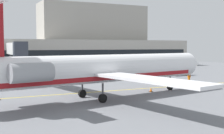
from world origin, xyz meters
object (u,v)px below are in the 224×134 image
object	(u,v)px
regional_jet	(99,69)
belt_loader	(111,69)
baggage_tug	(180,70)
marshaller	(189,80)

from	to	relation	value
regional_jet	belt_loader	bearing A→B (deg)	61.88
baggage_tug	belt_loader	bearing A→B (deg)	140.72
regional_jet	marshaller	world-z (taller)	regional_jet
belt_loader	regional_jet	bearing A→B (deg)	-118.12
baggage_tug	marshaller	world-z (taller)	baggage_tug
belt_loader	baggage_tug	bearing A→B (deg)	-39.28
regional_jet	marshaller	xyz separation A→B (m)	(15.67, 3.83, -2.30)
regional_jet	baggage_tug	distance (m)	30.57
belt_loader	marshaller	xyz separation A→B (m)	(1.58, -22.54, -0.06)
belt_loader	marshaller	distance (m)	22.60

